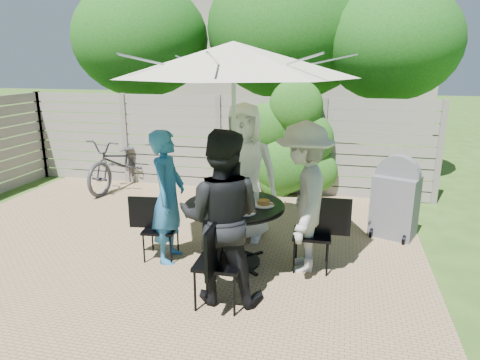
% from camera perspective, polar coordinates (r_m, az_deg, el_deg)
% --- Properties ---
extents(backyard_envelope, '(60.00, 60.00, 5.00)m').
position_cam_1_polar(backyard_envelope, '(15.36, 5.41, 16.02)').
color(backyard_envelope, '#2C4F18').
rests_on(backyard_envelope, ground).
extents(patio_table, '(1.32, 1.32, 0.79)m').
position_cam_1_polar(patio_table, '(5.28, -0.78, -5.67)').
color(patio_table, black).
rests_on(patio_table, ground).
extents(umbrella, '(3.01, 3.01, 2.68)m').
position_cam_1_polar(umbrella, '(4.92, -0.87, 15.78)').
color(umbrella, silver).
rests_on(umbrella, ground).
extents(chair_back, '(0.49, 0.70, 0.94)m').
position_cam_1_polar(chair_back, '(6.27, 0.64, -4.83)').
color(chair_back, black).
rests_on(chair_back, ground).
extents(person_back, '(1.00, 0.70, 1.94)m').
position_cam_1_polar(person_back, '(5.94, 0.48, 0.96)').
color(person_back, white).
rests_on(person_back, ground).
extents(chair_left, '(0.62, 0.45, 0.83)m').
position_cam_1_polar(chair_left, '(5.62, -10.61, -7.94)').
color(chair_left, black).
rests_on(chair_left, ground).
extents(person_left, '(0.46, 0.65, 1.68)m').
position_cam_1_polar(person_left, '(5.37, -9.57, -2.27)').
color(person_left, '#276CA9').
rests_on(person_left, ground).
extents(chair_front, '(0.48, 0.71, 0.98)m').
position_cam_1_polar(chair_front, '(4.53, -2.78, -13.13)').
color(chair_front, black).
rests_on(chair_front, ground).
extents(person_front, '(0.95, 0.78, 1.84)m').
position_cam_1_polar(person_front, '(4.39, -2.53, -5.10)').
color(person_front, black).
rests_on(person_front, ground).
extents(chair_right, '(0.68, 0.47, 0.93)m').
position_cam_1_polar(chair_right, '(5.33, 9.66, -8.91)').
color(chair_right, black).
rests_on(chair_right, ground).
extents(person_right, '(0.78, 1.23, 1.82)m').
position_cam_1_polar(person_right, '(5.10, 8.45, -2.40)').
color(person_right, '#ABABA7').
rests_on(person_right, ground).
extents(plate_back, '(0.26, 0.26, 0.06)m').
position_cam_1_polar(plate_back, '(5.53, -0.20, -1.78)').
color(plate_back, white).
rests_on(plate_back, patio_table).
extents(plate_left, '(0.26, 0.26, 0.06)m').
position_cam_1_polar(plate_left, '(5.26, -4.67, -2.76)').
color(plate_left, white).
rests_on(plate_left, patio_table).
extents(plate_front, '(0.26, 0.26, 0.06)m').
position_cam_1_polar(plate_front, '(4.86, -1.47, -4.29)').
color(plate_front, white).
rests_on(plate_front, patio_table).
extents(plate_right, '(0.26, 0.26, 0.06)m').
position_cam_1_polar(plate_right, '(5.15, 3.17, -3.13)').
color(plate_right, white).
rests_on(plate_right, patio_table).
extents(plate_extra, '(0.24, 0.24, 0.06)m').
position_cam_1_polar(plate_extra, '(4.89, 0.74, -4.16)').
color(plate_extra, white).
rests_on(plate_extra, patio_table).
extents(glass_back, '(0.07, 0.07, 0.14)m').
position_cam_1_polar(glass_back, '(5.44, -1.45, -1.59)').
color(glass_back, silver).
rests_on(glass_back, patio_table).
extents(glass_front, '(0.07, 0.07, 0.14)m').
position_cam_1_polar(glass_front, '(4.92, -0.07, -3.46)').
color(glass_front, silver).
rests_on(glass_front, patio_table).
extents(glass_right, '(0.07, 0.07, 0.14)m').
position_cam_1_polar(glass_right, '(5.24, 2.19, -2.25)').
color(glass_right, silver).
rests_on(glass_right, patio_table).
extents(syrup_jug, '(0.09, 0.09, 0.16)m').
position_cam_1_polar(syrup_jug, '(5.23, -1.35, -2.17)').
color(syrup_jug, '#59280C').
rests_on(syrup_jug, patio_table).
extents(coffee_cup, '(0.08, 0.08, 0.12)m').
position_cam_1_polar(coffee_cup, '(5.37, 0.63, -1.91)').
color(coffee_cup, '#C6B293').
rests_on(coffee_cup, patio_table).
extents(bicycle, '(0.92, 2.06, 1.05)m').
position_cam_1_polar(bicycle, '(8.84, -15.59, 2.29)').
color(bicycle, '#333338').
rests_on(bicycle, ground).
extents(bbq_grill, '(0.72, 0.64, 1.21)m').
position_cam_1_polar(bbq_grill, '(6.50, 20.01, -2.55)').
color(bbq_grill, slate).
rests_on(bbq_grill, ground).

